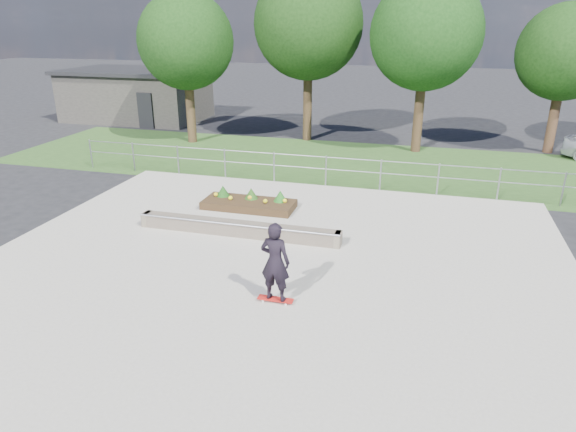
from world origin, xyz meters
name	(u,v)px	position (x,y,z in m)	size (l,w,h in m)	color
ground	(264,279)	(0.00, 0.00, 0.00)	(120.00, 120.00, 0.00)	black
grass_verge	(342,163)	(0.00, 11.00, 0.01)	(30.00, 8.00, 0.02)	#27461C
concrete_slab	(264,278)	(0.00, 0.00, 0.03)	(15.00, 15.00, 0.06)	#9B968A
fence	(326,167)	(0.00, 7.50, 0.77)	(20.06, 0.06, 1.20)	#9C9EA4
building	(137,94)	(-14.00, 18.00, 1.51)	(8.40, 5.40, 3.00)	#2E2C29
tree_far_left	(186,41)	(-8.00, 13.00, 4.85)	(4.55, 4.55, 7.15)	#352415
tree_mid_left	(309,24)	(-2.50, 15.00, 5.61)	(5.25, 5.25, 8.25)	#2F2012
tree_mid_right	(426,34)	(3.00, 14.00, 5.23)	(4.90, 4.90, 7.70)	#312013
tree_far_right	(566,53)	(9.00, 15.50, 4.48)	(4.20, 4.20, 6.60)	#382216
grind_ledge	(238,228)	(-1.50, 2.24, 0.26)	(6.00, 0.44, 0.43)	brown
planter_bed	(249,202)	(-1.95, 4.50, 0.24)	(3.00, 1.20, 0.61)	black
skateboarder	(275,262)	(0.62, -1.04, 1.03)	(0.80, 0.48, 1.88)	silver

